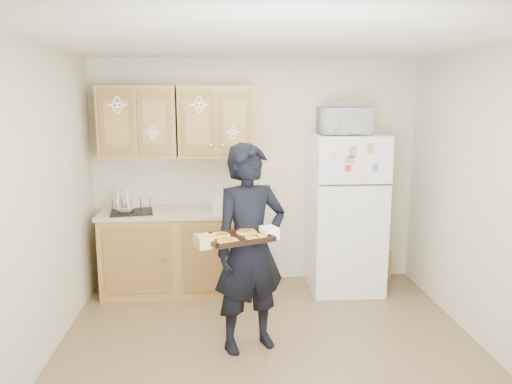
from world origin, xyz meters
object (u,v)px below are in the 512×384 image
microwave (344,121)px  dish_rack (131,205)px  person (250,249)px  baking_tray (238,238)px  refrigerator (346,213)px

microwave → dish_rack: microwave is taller
microwave → person: bearing=-139.1°
person → dish_rack: 1.68m
person → baking_tray: 0.35m
refrigerator → person: person is taller
refrigerator → microwave: (-0.06, -0.05, 0.99)m
dish_rack → person: bearing=-46.3°
baking_tray → dish_rack: (-1.05, 1.49, -0.05)m
baking_tray → microwave: microwave is taller
refrigerator → dish_rack: refrigerator is taller
baking_tray → dish_rack: dish_rack is taller
baking_tray → dish_rack: 1.82m
person → baking_tray: size_ratio=3.60×
person → dish_rack: size_ratio=4.09×
refrigerator → microwave: 0.99m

